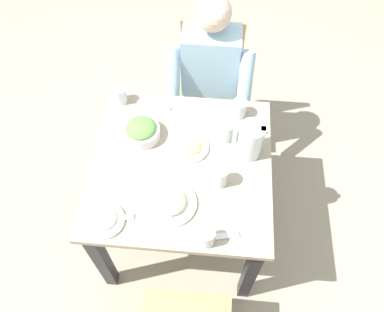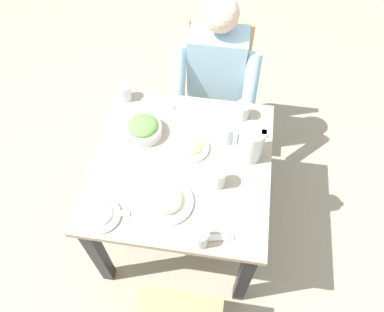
% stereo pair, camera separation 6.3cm
% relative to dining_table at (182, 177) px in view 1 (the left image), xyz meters
% --- Properties ---
extents(ground_plane, '(8.00, 8.00, 0.00)m').
position_rel_dining_table_xyz_m(ground_plane, '(0.00, 0.00, -0.59)').
color(ground_plane, '#9E937F').
extents(dining_table, '(0.86, 0.86, 0.72)m').
position_rel_dining_table_xyz_m(dining_table, '(0.00, 0.00, 0.00)').
color(dining_table, gray).
rests_on(dining_table, ground_plane).
extents(chair_near, '(0.40, 0.40, 0.86)m').
position_rel_dining_table_xyz_m(chair_near, '(-0.10, -0.80, -0.11)').
color(chair_near, tan).
rests_on(chair_near, ground_plane).
extents(diner_near, '(0.48, 0.53, 1.15)m').
position_rel_dining_table_xyz_m(diner_near, '(-0.10, -0.60, 0.04)').
color(diner_near, '#9EC6E0').
rests_on(diner_near, ground_plane).
extents(water_pitcher, '(0.16, 0.12, 0.19)m').
position_rel_dining_table_xyz_m(water_pitcher, '(-0.31, -0.10, 0.22)').
color(water_pitcher, silver).
rests_on(water_pitcher, dining_table).
extents(salad_bowl, '(0.18, 0.18, 0.09)m').
position_rel_dining_table_xyz_m(salad_bowl, '(0.21, -0.15, 0.17)').
color(salad_bowl, white).
rests_on(salad_bowl, dining_table).
extents(plate_beans, '(0.23, 0.23, 0.06)m').
position_rel_dining_table_xyz_m(plate_beans, '(0.02, 0.22, 0.14)').
color(plate_beans, white).
rests_on(plate_beans, dining_table).
extents(plate_yoghurt, '(0.17, 0.17, 0.05)m').
position_rel_dining_table_xyz_m(plate_yoghurt, '(0.30, 0.32, 0.14)').
color(plate_yoghurt, white).
rests_on(plate_yoghurt, dining_table).
extents(plate_fries, '(0.17, 0.17, 0.04)m').
position_rel_dining_table_xyz_m(plate_fries, '(-0.04, -0.09, 0.14)').
color(plate_fries, white).
rests_on(plate_fries, dining_table).
extents(water_glass_far_left, '(0.07, 0.07, 0.09)m').
position_rel_dining_table_xyz_m(water_glass_far_left, '(-0.15, 0.37, 0.17)').
color(water_glass_far_left, silver).
rests_on(water_glass_far_left, dining_table).
extents(water_glass_far_right, '(0.07, 0.07, 0.09)m').
position_rel_dining_table_xyz_m(water_glass_far_right, '(0.36, -0.37, 0.17)').
color(water_glass_far_right, silver).
rests_on(water_glass_far_right, dining_table).
extents(water_glass_center, '(0.07, 0.07, 0.09)m').
position_rel_dining_table_xyz_m(water_glass_center, '(-0.26, -0.33, 0.17)').
color(water_glass_center, silver).
rests_on(water_glass_center, dining_table).
extents(water_glass_near_right, '(0.07, 0.07, 0.11)m').
position_rel_dining_table_xyz_m(water_glass_near_right, '(-0.19, 0.09, 0.18)').
color(water_glass_near_right, silver).
rests_on(water_glass_near_right, dining_table).
extents(water_glass_near_left, '(0.06, 0.06, 0.11)m').
position_rel_dining_table_xyz_m(water_glass_near_left, '(-0.20, -0.17, 0.18)').
color(water_glass_near_left, silver).
rests_on(water_glass_near_left, dining_table).
extents(fork_near, '(0.17, 0.06, 0.01)m').
position_rel_dining_table_xyz_m(fork_near, '(0.26, 0.31, 0.13)').
color(fork_near, silver).
rests_on(fork_near, dining_table).
extents(knife_near, '(0.18, 0.05, 0.01)m').
position_rel_dining_table_xyz_m(knife_near, '(0.18, -0.35, 0.13)').
color(knife_near, silver).
rests_on(knife_near, dining_table).
extents(fork_far, '(0.17, 0.06, 0.01)m').
position_rel_dining_table_xyz_m(fork_far, '(-0.20, 0.35, 0.13)').
color(fork_far, silver).
rests_on(fork_far, dining_table).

